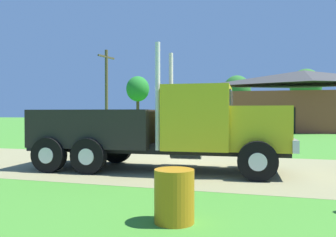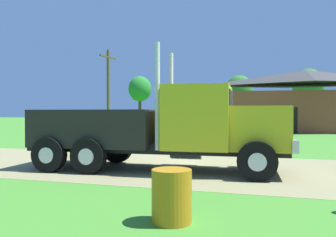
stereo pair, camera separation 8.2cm
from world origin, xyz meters
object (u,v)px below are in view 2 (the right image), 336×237
Objects in this scene: truck_foreground_white at (160,129)px; utility_pole_near at (108,89)px; steel_barrel at (172,196)px; shed_building at (306,102)px.

truck_foreground_white is 19.77m from utility_pole_near.
steel_barrel is at bearing -70.06° from truck_foreground_white.
truck_foreground_white is at bearing 109.94° from steel_barrel.
steel_barrel is at bearing -99.52° from shed_building.
shed_building is 17.88m from utility_pole_near.
shed_building is at bearing 80.48° from steel_barrel.
shed_building is at bearing 74.74° from truck_foreground_white.
steel_barrel is (1.70, -4.68, -0.82)m from truck_foreground_white.
truck_foreground_white is 5.05m from steel_barrel.
shed_building is (6.44, 23.60, 1.49)m from truck_foreground_white.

